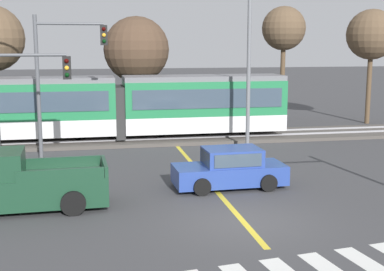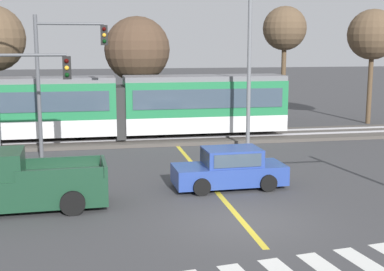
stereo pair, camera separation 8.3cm
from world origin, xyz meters
name	(u,v)px [view 1 (the left image)]	position (x,y,z in m)	size (l,w,h in m)	color
ground_plane	(243,222)	(0.00, 0.00, 0.00)	(200.00, 200.00, 0.00)	#3D3D3F
track_bed	(172,138)	(0.00, 14.28, 0.09)	(120.00, 4.00, 0.18)	#4C4742
rail_near	(174,138)	(0.00, 13.56, 0.23)	(120.00, 0.08, 0.10)	#939399
rail_far	(170,134)	(0.00, 15.00, 0.23)	(120.00, 0.08, 0.10)	#939399
light_rail_tram	(119,105)	(-2.90, 14.27, 2.05)	(18.50, 2.64, 3.43)	silver
crosswalk_stripe_7	(376,269)	(2.18, -3.99, 0.00)	(0.56, 2.80, 0.01)	silver
lane_centre_line	(208,181)	(0.00, 5.00, 0.00)	(0.20, 14.57, 0.01)	gold
sedan_crossing	(230,169)	(0.61, 3.90, 0.70)	(4.25, 2.01, 1.52)	#284293
pickup_truck	(19,185)	(-6.85, 2.55, 0.84)	(5.47, 2.38, 1.98)	#193D28
traffic_light_far_left	(60,67)	(-5.76, 9.88, 4.35)	(3.25, 0.38, 6.64)	#515459
traffic_light_mid_left	(2,89)	(-7.82, 6.53, 3.63)	(4.25, 0.38, 5.54)	#515459
street_lamp_centre	(253,48)	(3.59, 10.80, 5.15)	(2.24, 0.28, 9.11)	slate
bare_tree_west	(137,50)	(-1.47, 19.02, 4.99)	(4.13, 4.13, 7.07)	brown
bare_tree_east	(284,29)	(8.53, 19.70, 6.30)	(2.95, 2.95, 7.85)	brown
bare_tree_far_east	(372,35)	(14.03, 17.96, 5.91)	(3.33, 3.33, 7.62)	brown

